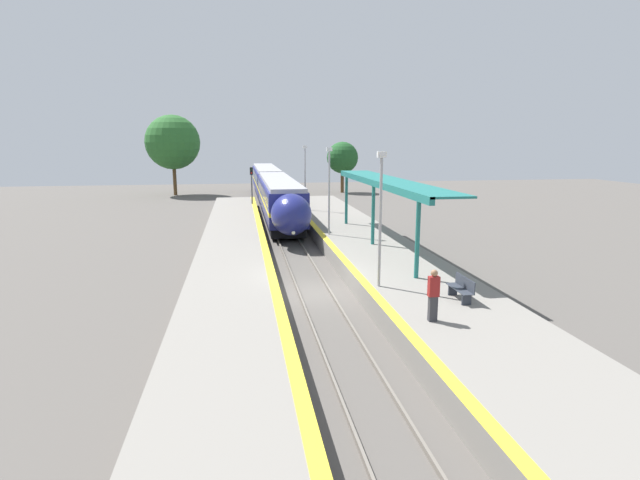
# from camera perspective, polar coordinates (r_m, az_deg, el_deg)

# --- Properties ---
(ground_plane) EXTENTS (120.00, 120.00, 0.00)m
(ground_plane) POSITION_cam_1_polar(r_m,az_deg,el_deg) (22.91, -0.66, -6.10)
(ground_plane) COLOR #56514C
(rail_left) EXTENTS (0.08, 90.00, 0.15)m
(rail_left) POSITION_cam_1_polar(r_m,az_deg,el_deg) (22.80, -2.46, -6.00)
(rail_left) COLOR slate
(rail_left) RESTS_ON ground_plane
(rail_right) EXTENTS (0.08, 90.00, 0.15)m
(rail_right) POSITION_cam_1_polar(r_m,az_deg,el_deg) (23.00, 1.12, -5.83)
(rail_right) COLOR slate
(rail_right) RESTS_ON ground_plane
(train) EXTENTS (2.76, 40.61, 3.69)m
(train) POSITION_cam_1_polar(r_m,az_deg,el_deg) (50.67, -5.48, 5.91)
(train) COLOR black
(train) RESTS_ON ground_plane
(platform_right) EXTENTS (5.15, 64.00, 0.91)m
(platform_right) POSITION_cam_1_polar(r_m,az_deg,el_deg) (23.77, 9.67, -4.48)
(platform_right) COLOR gray
(platform_right) RESTS_ON ground_plane
(platform_left) EXTENTS (3.95, 64.00, 0.91)m
(platform_left) POSITION_cam_1_polar(r_m,az_deg,el_deg) (22.56, -10.03, -5.36)
(platform_left) COLOR gray
(platform_left) RESTS_ON ground_plane
(platform_bench) EXTENTS (0.44, 1.63, 0.89)m
(platform_bench) POSITION_cam_1_polar(r_m,az_deg,el_deg) (19.71, 15.91, -5.27)
(platform_bench) COLOR #2D333D
(platform_bench) RESTS_ON platform_right
(person_waiting) EXTENTS (0.36, 0.23, 1.78)m
(person_waiting) POSITION_cam_1_polar(r_m,az_deg,el_deg) (17.10, 12.83, -6.07)
(person_waiting) COLOR #333338
(person_waiting) RESTS_ON platform_right
(railway_signal) EXTENTS (0.28, 0.28, 4.36)m
(railway_signal) POSITION_cam_1_polar(r_m,az_deg,el_deg) (48.02, -7.81, 6.22)
(railway_signal) COLOR #59595E
(railway_signal) RESTS_ON ground_plane
(lamppost_near) EXTENTS (0.36, 0.20, 5.53)m
(lamppost_near) POSITION_cam_1_polar(r_m,az_deg,el_deg) (20.31, 6.92, 3.31)
(lamppost_near) COLOR #9E9EA3
(lamppost_near) RESTS_ON platform_right
(lamppost_mid) EXTENTS (0.36, 0.20, 5.53)m
(lamppost_mid) POSITION_cam_1_polar(r_m,az_deg,el_deg) (31.71, 1.05, 6.26)
(lamppost_mid) COLOR #9E9EA3
(lamppost_mid) RESTS_ON platform_right
(lamppost_far) EXTENTS (0.36, 0.20, 5.53)m
(lamppost_far) POSITION_cam_1_polar(r_m,az_deg,el_deg) (43.31, -1.71, 7.62)
(lamppost_far) COLOR #9E9EA3
(lamppost_far) RESTS_ON platform_right
(station_canopy) EXTENTS (2.02, 17.74, 3.75)m
(station_canopy) POSITION_cam_1_polar(r_m,az_deg,el_deg) (28.94, 7.28, 6.39)
(station_canopy) COLOR #1E6B66
(station_canopy) RESTS_ON platform_right
(background_tree_left) EXTENTS (6.74, 6.74, 9.98)m
(background_tree_left) POSITION_cam_1_polar(r_m,az_deg,el_deg) (65.95, -16.49, 10.66)
(background_tree_left) COLOR brown
(background_tree_left) RESTS_ON ground_plane
(background_tree_right) EXTENTS (4.12, 4.12, 6.68)m
(background_tree_right) POSITION_cam_1_polar(r_m,az_deg,el_deg) (66.65, 2.58, 9.37)
(background_tree_right) COLOR brown
(background_tree_right) RESTS_ON ground_plane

